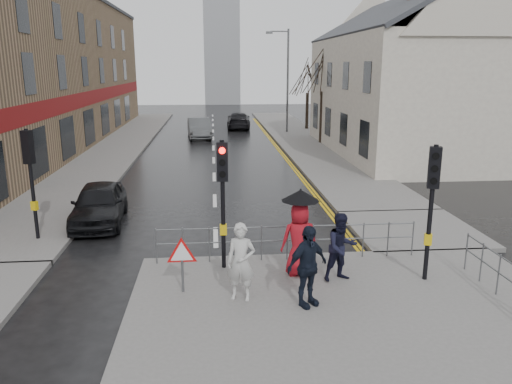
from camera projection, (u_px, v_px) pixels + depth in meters
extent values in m
plane|color=black|center=(217.00, 275.00, 13.07)|extent=(120.00, 120.00, 0.00)
cube|color=#605E5B|center=(369.00, 338.00, 9.93)|extent=(10.00, 9.00, 0.14)
cube|color=#605E5B|center=(120.00, 144.00, 34.72)|extent=(4.00, 44.00, 0.14)
cube|color=#605E5B|center=(299.00, 138.00, 37.75)|extent=(4.00, 40.00, 0.14)
cube|color=#605E5B|center=(412.00, 230.00, 16.50)|extent=(4.00, 4.20, 0.14)
cube|color=#917254|center=(25.00, 71.00, 32.09)|extent=(8.00, 42.00, 10.00)
cube|color=beige|center=(408.00, 97.00, 30.61)|extent=(9.00, 16.00, 7.00)
cube|color=#917254|center=(409.00, 6.00, 33.17)|extent=(0.70, 0.90, 1.80)
cube|color=gray|center=(222.00, 39.00, 70.87)|extent=(5.00, 5.00, 18.00)
cylinder|color=black|center=(223.00, 205.00, 12.83)|extent=(0.11, 0.11, 3.40)
cube|color=black|center=(222.00, 162.00, 12.55)|extent=(0.28, 0.22, 1.00)
cylinder|color=#FF0C07|center=(222.00, 151.00, 12.34)|extent=(0.16, 0.04, 0.16)
cylinder|color=black|center=(222.00, 163.00, 12.41)|extent=(0.16, 0.04, 0.16)
cylinder|color=black|center=(223.00, 174.00, 12.49)|extent=(0.16, 0.04, 0.16)
cube|color=gold|center=(223.00, 229.00, 12.99)|extent=(0.18, 0.14, 0.28)
cylinder|color=black|center=(430.00, 214.00, 12.09)|extent=(0.11, 0.11, 3.40)
cube|color=black|center=(434.00, 168.00, 11.81)|extent=(0.34, 0.30, 1.00)
cylinder|color=black|center=(436.00, 156.00, 11.61)|extent=(0.16, 0.09, 0.16)
cylinder|color=black|center=(435.00, 169.00, 11.68)|extent=(0.16, 0.09, 0.16)
cylinder|color=black|center=(434.00, 181.00, 11.75)|extent=(0.16, 0.09, 0.16)
cube|color=gold|center=(428.00, 239.00, 12.25)|extent=(0.22, 0.19, 0.28)
cylinder|color=black|center=(32.00, 185.00, 15.06)|extent=(0.11, 0.11, 3.40)
cube|color=black|center=(28.00, 147.00, 14.78)|extent=(0.34, 0.30, 1.00)
cylinder|color=black|center=(30.00, 136.00, 14.83)|extent=(0.16, 0.09, 0.16)
cylinder|color=black|center=(31.00, 146.00, 14.91)|extent=(0.16, 0.09, 0.16)
cylinder|color=black|center=(32.00, 156.00, 14.98)|extent=(0.16, 0.09, 0.16)
cube|color=gold|center=(34.00, 206.00, 15.22)|extent=(0.22, 0.19, 0.28)
cylinder|color=#595B5E|center=(156.00, 246.00, 13.36)|extent=(0.04, 0.04, 1.00)
cylinder|color=#595B5E|center=(413.00, 238.00, 13.96)|extent=(0.04, 0.04, 1.00)
cylinder|color=#595B5E|center=(287.00, 227.00, 13.55)|extent=(7.10, 0.04, 0.04)
cylinder|color=#595B5E|center=(287.00, 240.00, 13.65)|extent=(7.10, 0.04, 0.04)
cylinder|color=#595B5E|center=(466.00, 251.00, 12.98)|extent=(0.04, 0.04, 1.00)
cylinder|color=#595B5E|center=(183.00, 275.00, 11.71)|extent=(0.06, 0.06, 0.85)
cylinder|color=red|center=(182.00, 254.00, 11.58)|extent=(0.80, 0.03, 0.80)
cylinder|color=white|center=(182.00, 254.00, 11.56)|extent=(0.60, 0.03, 0.60)
cylinder|color=#595B5E|center=(288.00, 81.00, 39.60)|extent=(0.16, 0.16, 8.00)
cylinder|color=#595B5E|center=(279.00, 31.00, 38.61)|extent=(1.40, 0.10, 0.10)
cube|color=#595B5E|center=(269.00, 33.00, 38.57)|extent=(0.50, 0.25, 0.18)
cylinder|color=#2D2319|center=(321.00, 117.00, 34.49)|extent=(0.26, 0.26, 3.50)
cylinder|color=#2D2319|center=(307.00, 111.00, 42.32)|extent=(0.26, 0.26, 3.00)
imported|color=#BCBBB7|center=(241.00, 262.00, 11.23)|extent=(0.74, 0.58, 1.80)
imported|color=black|center=(341.00, 247.00, 12.25)|extent=(0.98, 0.85, 1.72)
imported|color=#A5131E|center=(300.00, 239.00, 12.55)|extent=(0.95, 0.64, 1.90)
cylinder|color=black|center=(300.00, 236.00, 12.52)|extent=(0.02, 0.02, 2.10)
cone|color=black|center=(301.00, 195.00, 12.26)|extent=(0.96, 0.96, 0.28)
imported|color=black|center=(307.00, 266.00, 10.92)|extent=(1.17, 0.95, 1.86)
imported|color=black|center=(99.00, 204.00, 17.25)|extent=(1.94, 4.23, 1.41)
imported|color=#494C4F|center=(199.00, 128.00, 37.73)|extent=(2.02, 4.72, 1.51)
imported|color=black|center=(239.00, 120.00, 43.60)|extent=(2.23, 4.96, 1.41)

